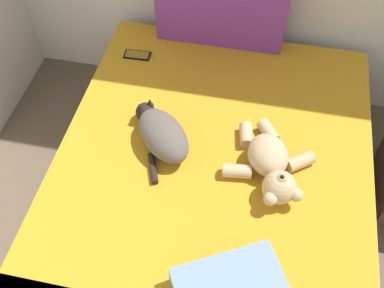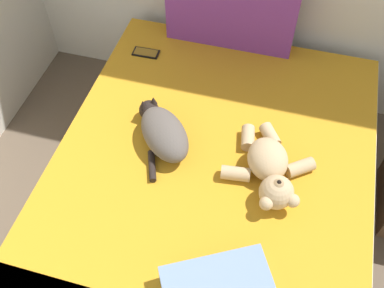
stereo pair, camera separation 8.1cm
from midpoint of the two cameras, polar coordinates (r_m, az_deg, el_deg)
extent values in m
cube|color=brown|center=(2.36, 1.23, -7.79)|extent=(1.53, 1.97, 0.28)
cube|color=white|center=(2.16, 1.34, -4.63)|extent=(1.48, 1.91, 0.20)
cube|color=orange|center=(2.10, 1.70, -1.69)|extent=(1.46, 1.77, 0.02)
cube|color=#72338C|center=(2.52, 2.81, 17.70)|extent=(0.72, 0.13, 0.51)
ellipsoid|color=#59514C|center=(2.08, -4.81, 1.07)|extent=(0.37, 0.38, 0.15)
sphere|color=black|center=(2.21, -7.00, 4.00)|extent=(0.10, 0.10, 0.10)
cone|color=black|center=(2.16, -7.80, 4.73)|extent=(0.04, 0.04, 0.04)
cone|color=black|center=(2.17, -6.50, 5.28)|extent=(0.04, 0.04, 0.04)
cylinder|color=black|center=(2.04, -6.17, -3.12)|extent=(0.09, 0.16, 0.03)
ellipsoid|color=black|center=(2.18, -4.94, 2.26)|extent=(0.11, 0.11, 0.04)
ellipsoid|color=tan|center=(2.02, 8.55, -1.42)|extent=(0.25, 0.27, 0.15)
sphere|color=tan|center=(1.94, 9.91, -5.50)|extent=(0.15, 0.15, 0.15)
sphere|color=#9E7F58|center=(1.89, 10.12, -4.69)|extent=(0.06, 0.06, 0.06)
sphere|color=black|center=(1.87, 10.23, -4.26)|extent=(0.02, 0.02, 0.02)
sphere|color=tan|center=(1.92, 11.97, -6.40)|extent=(0.06, 0.06, 0.06)
sphere|color=tan|center=(1.89, 8.75, -6.98)|extent=(0.06, 0.06, 0.06)
cylinder|color=tan|center=(2.08, 12.55, -2.24)|extent=(0.14, 0.13, 0.06)
cylinder|color=tan|center=(2.16, 8.63, 1.56)|extent=(0.12, 0.13, 0.06)
cylinder|color=tan|center=(2.01, 4.60, -3.50)|extent=(0.14, 0.08, 0.06)
cylinder|color=tan|center=(2.14, 5.87, 1.17)|extent=(0.08, 0.13, 0.06)
cube|color=black|center=(2.59, -7.94, 11.18)|extent=(0.15, 0.08, 0.01)
cube|color=olive|center=(2.58, -7.95, 11.27)|extent=(0.13, 0.06, 0.00)
camera|label=1|loc=(0.04, -91.16, -1.52)|focal=41.70mm
camera|label=2|loc=(0.04, 88.84, 1.52)|focal=41.70mm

